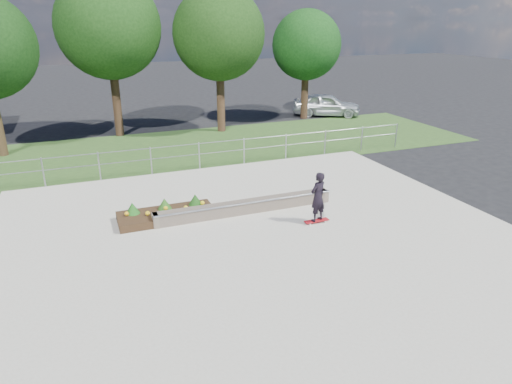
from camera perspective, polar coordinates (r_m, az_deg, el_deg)
ground at (r=12.89m, az=1.62°, el=-6.91°), size 120.00×120.00×0.00m
grass_verge at (r=22.75m, az=-9.30°, el=5.31°), size 30.00×8.00×0.02m
concrete_slab at (r=12.87m, az=1.62°, el=-6.80°), size 15.00×15.00×0.06m
fence at (r=19.26m, az=-7.12°, el=4.93°), size 20.06×0.06×1.20m
tree_mid_left at (r=25.56m, az=-17.95°, el=19.03°), size 5.25×5.25×8.25m
tree_mid_right at (r=25.61m, az=-4.65°, el=19.07°), size 4.90×4.90×7.70m
tree_far_right at (r=29.32m, az=6.32°, el=17.76°), size 4.20×4.20×6.60m
grind_ledge at (r=14.86m, az=-1.36°, el=-1.86°), size 6.00×0.44×0.43m
planter_bed at (r=14.72m, az=-11.14°, el=-2.60°), size 3.00×1.20×0.61m
skateboarder at (r=14.01m, az=7.74°, el=-0.64°), size 0.80×0.55×1.65m
parked_car at (r=30.71m, az=8.81°, el=10.74°), size 4.62×3.61×1.47m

